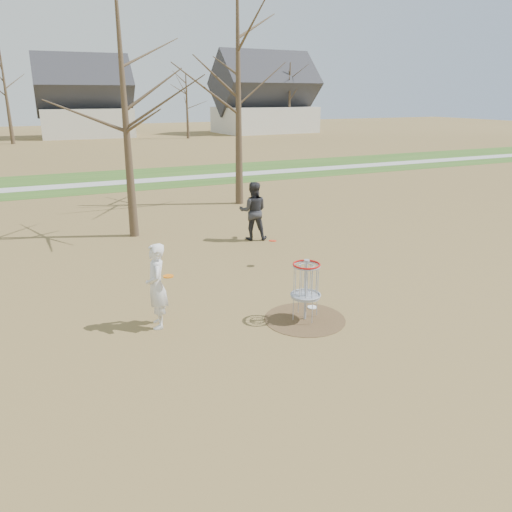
# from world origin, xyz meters

# --- Properties ---
(ground) EXTENTS (160.00, 160.00, 0.00)m
(ground) POSITION_xyz_m (0.00, 0.00, 0.00)
(ground) COLOR brown
(ground) RESTS_ON ground
(green_band) EXTENTS (160.00, 8.00, 0.01)m
(green_band) POSITION_xyz_m (0.00, 21.00, 0.01)
(green_band) COLOR #2D5119
(green_band) RESTS_ON ground
(footpath) EXTENTS (160.00, 1.50, 0.01)m
(footpath) POSITION_xyz_m (0.00, 20.00, 0.01)
(footpath) COLOR #9E9E99
(footpath) RESTS_ON green_band
(dirt_circle) EXTENTS (1.80, 1.80, 0.01)m
(dirt_circle) POSITION_xyz_m (0.00, 0.00, 0.01)
(dirt_circle) COLOR #47331E
(dirt_circle) RESTS_ON ground
(player_standing) EXTENTS (0.55, 0.73, 1.84)m
(player_standing) POSITION_xyz_m (-3.02, 1.02, 0.92)
(player_standing) COLOR silver
(player_standing) RESTS_ON ground
(player_throwing) EXTENTS (1.18, 1.07, 1.98)m
(player_throwing) POSITION_xyz_m (1.62, 6.34, 0.99)
(player_throwing) COLOR #2C2C30
(player_throwing) RESTS_ON ground
(disc_grounded) EXTENTS (0.22, 0.22, 0.02)m
(disc_grounded) POSITION_xyz_m (0.46, 0.46, 0.02)
(disc_grounded) COLOR white
(disc_grounded) RESTS_ON dirt_circle
(discs_in_play) EXTENTS (3.99, 2.93, 0.45)m
(discs_in_play) POSITION_xyz_m (-0.82, 2.27, 0.95)
(discs_in_play) COLOR #FF260D
(discs_in_play) RESTS_ON ground
(disc_golf_basket) EXTENTS (0.64, 0.64, 1.35)m
(disc_golf_basket) POSITION_xyz_m (0.00, 0.00, 0.91)
(disc_golf_basket) COLOR #9EA3AD
(disc_golf_basket) RESTS_ON ground
(bare_trees) EXTENTS (52.62, 44.98, 9.00)m
(bare_trees) POSITION_xyz_m (1.78, 35.79, 5.35)
(bare_trees) COLOR #382B1E
(bare_trees) RESTS_ON ground
(houses_row) EXTENTS (56.51, 10.01, 7.26)m
(houses_row) POSITION_xyz_m (4.32, 52.56, 3.52)
(houses_row) COLOR silver
(houses_row) RESTS_ON ground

